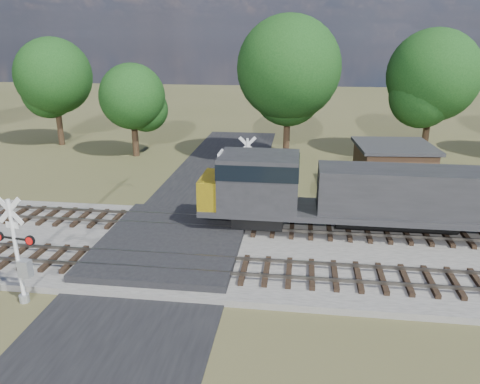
# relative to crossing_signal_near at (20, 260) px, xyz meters

# --- Properties ---
(ground) EXTENTS (160.00, 160.00, 0.00)m
(ground) POSITION_rel_crossing_signal_near_xyz_m (4.55, 5.19, -1.91)
(ground) COLOR #474A27
(ground) RESTS_ON ground
(ballast_bed) EXTENTS (140.00, 10.00, 0.30)m
(ballast_bed) POSITION_rel_crossing_signal_near_xyz_m (14.55, 5.69, -1.76)
(ballast_bed) COLOR gray
(ballast_bed) RESTS_ON ground
(road) EXTENTS (7.00, 60.00, 0.08)m
(road) POSITION_rel_crossing_signal_near_xyz_m (4.55, 5.19, -1.87)
(road) COLOR black
(road) RESTS_ON ground
(crossing_panel) EXTENTS (7.00, 9.00, 0.62)m
(crossing_panel) POSITION_rel_crossing_signal_near_xyz_m (4.55, 5.69, -1.59)
(crossing_panel) COLOR #262628
(crossing_panel) RESTS_ON ground
(track_near) EXTENTS (140.00, 2.60, 0.33)m
(track_near) POSITION_rel_crossing_signal_near_xyz_m (7.67, 3.19, -1.49)
(track_near) COLOR black
(track_near) RESTS_ON ballast_bed
(track_far) EXTENTS (140.00, 2.60, 0.33)m
(track_far) POSITION_rel_crossing_signal_near_xyz_m (7.67, 8.19, -1.49)
(track_far) COLOR black
(track_far) RESTS_ON ballast_bed
(crossing_signal_near) EXTENTS (1.84, 0.44, 4.58)m
(crossing_signal_near) POSITION_rel_crossing_signal_near_xyz_m (0.00, 0.00, 0.00)
(crossing_signal_near) COLOR silver
(crossing_signal_near) RESTS_ON ground
(crossing_signal_far) EXTENTS (1.76, 0.40, 4.37)m
(crossing_signal_far) POSITION_rel_crossing_signal_near_xyz_m (7.46, 12.92, -0.09)
(crossing_signal_far) COLOR silver
(crossing_signal_far) RESTS_ON ground
(equipment_shed) EXTENTS (5.35, 5.35, 3.39)m
(equipment_shed) POSITION_rel_crossing_signal_near_xyz_m (17.08, 16.31, -0.19)
(equipment_shed) COLOR #47321E
(equipment_shed) RESTS_ON ground
(treeline) EXTENTS (82.53, 11.44, 11.98)m
(treeline) POSITION_rel_crossing_signal_near_xyz_m (7.02, 25.58, 5.16)
(treeline) COLOR black
(treeline) RESTS_ON ground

